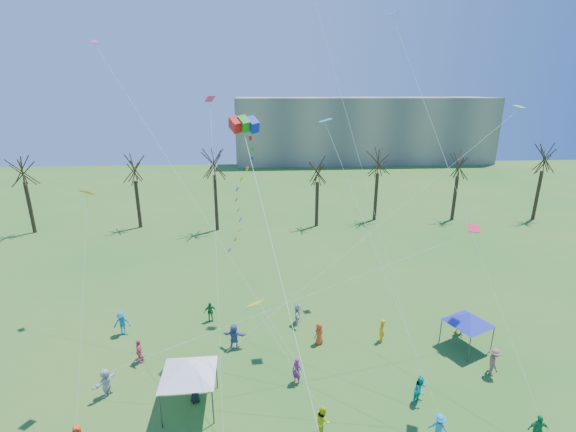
{
  "coord_description": "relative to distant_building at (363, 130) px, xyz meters",
  "views": [
    {
      "loc": [
        -2.81,
        -14.15,
        17.16
      ],
      "look_at": [
        -1.46,
        5.0,
        11.0
      ],
      "focal_mm": 25.0,
      "sensor_mm": 36.0,
      "label": 1
    }
  ],
  "objects": [
    {
      "name": "bare_tree_row",
      "position": [
        -19.6,
        -46.66,
        -0.29
      ],
      "size": [
        70.95,
        8.59,
        11.06
      ],
      "color": "black",
      "rests_on": "ground"
    },
    {
      "name": "canopy_tent_white",
      "position": [
        -28.96,
        -77.56,
        -4.86
      ],
      "size": [
        4.16,
        4.16,
        3.12
      ],
      "color": "#3F3F44",
      "rests_on": "ground"
    },
    {
      "name": "big_box_kite",
      "position": [
        -25.74,
        -72.48,
        3.31
      ],
      "size": [
        2.85,
        8.74,
        20.31
      ],
      "color": "red",
      "rests_on": "ground"
    },
    {
      "name": "canopy_tent_blue",
      "position": [
        -10.91,
        -73.34,
        -5.21
      ],
      "size": [
        3.29,
        3.29,
        2.7
      ],
      "color": "#3F3F44",
      "rests_on": "ground"
    },
    {
      "name": "small_kites_aloft",
      "position": [
        -21.59,
        -71.46,
        6.5
      ],
      "size": [
        29.45,
        17.22,
        31.94
      ],
      "color": "orange",
      "rests_on": "ground"
    },
    {
      "name": "distant_building",
      "position": [
        0.0,
        0.0,
        0.0
      ],
      "size": [
        60.0,
        14.0,
        15.0
      ],
      "primitive_type": "cube",
      "color": "gray",
      "rests_on": "ground"
    },
    {
      "name": "festival_crowd",
      "position": [
        -23.28,
        -75.05,
        -6.64
      ],
      "size": [
        25.63,
        13.04,
        1.85
      ],
      "color": "#E7451C",
      "rests_on": "ground"
    }
  ]
}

